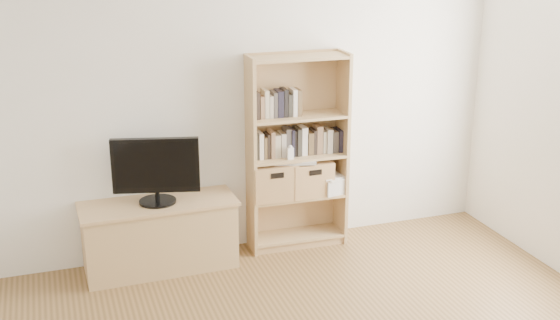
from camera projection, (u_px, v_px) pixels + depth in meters
name	position (u px, v px, depth m)	size (l,w,h in m)	color
back_wall	(237.00, 97.00, 5.64)	(4.50, 0.02, 2.60)	white
tv_stand	(160.00, 237.00, 5.55)	(1.17, 0.44, 0.54)	tan
bookshelf	(297.00, 153.00, 5.80)	(0.82, 0.29, 1.65)	tan
television	(156.00, 171.00, 5.37)	(0.67, 0.05, 0.52)	black
books_row_mid	(297.00, 142.00, 5.79)	(0.78, 0.15, 0.21)	#302E28
books_row_upper	(275.00, 104.00, 5.63)	(0.39, 0.15, 0.21)	#302E28
baby_monitor	(290.00, 153.00, 5.68)	(0.05, 0.03, 0.10)	white
basket_left	(272.00, 180.00, 5.80)	(0.36, 0.30, 0.30)	#A5754A
basket_right	(309.00, 177.00, 5.89)	(0.35, 0.29, 0.29)	#A5754A
laptop	(294.00, 160.00, 5.79)	(0.34, 0.24, 0.03)	silver
magazine_stack	(329.00, 183.00, 5.97)	(0.20, 0.28, 0.13)	beige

